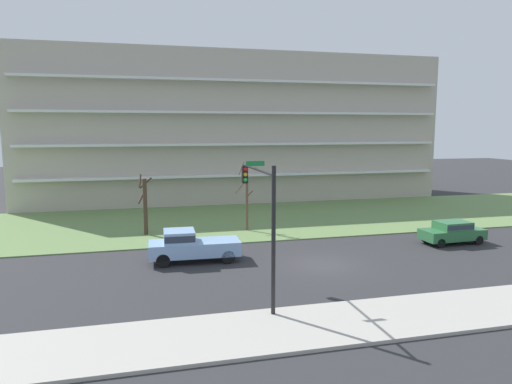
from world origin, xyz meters
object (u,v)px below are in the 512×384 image
sedan_green_center_left (452,231)px  traffic_signal_mast (262,207)px  tree_far_left (145,205)px  pickup_blue_near_left (191,245)px  tree_left (246,199)px

sedan_green_center_left → traffic_signal_mast: 17.51m
tree_far_left → pickup_blue_near_left: bearing=-71.6°
tree_left → pickup_blue_near_left: tree_left is taller
sedan_green_center_left → pickup_blue_near_left: bearing=-2.3°
tree_far_left → sedan_green_center_left: bearing=-20.4°
tree_far_left → pickup_blue_near_left: tree_far_left is taller
sedan_green_center_left → traffic_signal_mast: traffic_signal_mast is taller
tree_left → sedan_green_center_left: 15.01m
tree_left → traffic_signal_mast: (-2.57, -14.44, 1.88)m
tree_left → pickup_blue_near_left: (-5.10, -7.29, -1.55)m
traffic_signal_mast → pickup_blue_near_left: bearing=109.5°
traffic_signal_mast → sedan_green_center_left: bearing=24.6°
tree_far_left → traffic_signal_mast: size_ratio=0.71×
pickup_blue_near_left → tree_left: bearing=-123.2°
tree_left → pickup_blue_near_left: 9.03m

